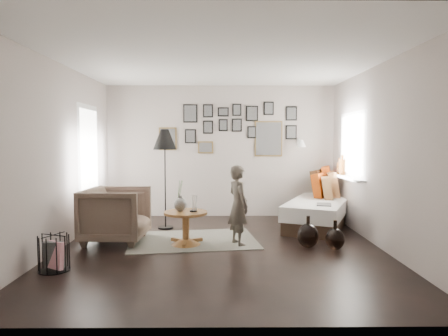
{
  "coord_description": "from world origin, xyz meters",
  "views": [
    {
      "loc": [
        -0.0,
        -5.55,
        1.52
      ],
      "look_at": [
        0.05,
        0.5,
        1.1
      ],
      "focal_mm": 32.0,
      "sensor_mm": 36.0,
      "label": 1
    }
  ],
  "objects_px": {
    "demijohn_large": "(308,235)",
    "pedestal_table": "(186,230)",
    "daybed": "(317,207)",
    "floor_lamp": "(165,143)",
    "armchair": "(116,215)",
    "magazine_basket": "(54,253)",
    "child": "(238,205)",
    "demijohn_small": "(335,239)",
    "vase": "(180,202)"
  },
  "relations": [
    {
      "from": "armchair",
      "to": "floor_lamp",
      "type": "height_order",
      "value": "floor_lamp"
    },
    {
      "from": "armchair",
      "to": "child",
      "type": "xyz_separation_m",
      "value": [
        1.82,
        -0.18,
        0.17
      ]
    },
    {
      "from": "floor_lamp",
      "to": "demijohn_large",
      "type": "distance_m",
      "value": 2.84
    },
    {
      "from": "demijohn_large",
      "to": "pedestal_table",
      "type": "bearing_deg",
      "value": 175.05
    },
    {
      "from": "vase",
      "to": "floor_lamp",
      "type": "bearing_deg",
      "value": 108.62
    },
    {
      "from": "daybed",
      "to": "child",
      "type": "xyz_separation_m",
      "value": [
        -1.48,
        -1.35,
        0.26
      ]
    },
    {
      "from": "magazine_basket",
      "to": "demijohn_large",
      "type": "bearing_deg",
      "value": 17.04
    },
    {
      "from": "floor_lamp",
      "to": "magazine_basket",
      "type": "relative_size",
      "value": 3.9
    },
    {
      "from": "pedestal_table",
      "to": "vase",
      "type": "relative_size",
      "value": 1.4
    },
    {
      "from": "magazine_basket",
      "to": "floor_lamp",
      "type": "bearing_deg",
      "value": 66.07
    },
    {
      "from": "armchair",
      "to": "demijohn_large",
      "type": "height_order",
      "value": "armchair"
    },
    {
      "from": "daybed",
      "to": "demijohn_large",
      "type": "height_order",
      "value": "daybed"
    },
    {
      "from": "floor_lamp",
      "to": "armchair",
      "type": "bearing_deg",
      "value": -123.78
    },
    {
      "from": "demijohn_small",
      "to": "child",
      "type": "relative_size",
      "value": 0.35
    },
    {
      "from": "demijohn_small",
      "to": "armchair",
      "type": "bearing_deg",
      "value": 171.56
    },
    {
      "from": "vase",
      "to": "floor_lamp",
      "type": "relative_size",
      "value": 0.26
    },
    {
      "from": "demijohn_large",
      "to": "demijohn_small",
      "type": "xyz_separation_m",
      "value": [
        0.35,
        -0.12,
        -0.02
      ]
    },
    {
      "from": "pedestal_table",
      "to": "floor_lamp",
      "type": "relative_size",
      "value": 0.37
    },
    {
      "from": "vase",
      "to": "demijohn_large",
      "type": "height_order",
      "value": "vase"
    },
    {
      "from": "child",
      "to": "demijohn_large",
      "type": "bearing_deg",
      "value": -125.7
    },
    {
      "from": "vase",
      "to": "magazine_basket",
      "type": "bearing_deg",
      "value": -139.87
    },
    {
      "from": "pedestal_table",
      "to": "demijohn_large",
      "type": "relative_size",
      "value": 1.39
    },
    {
      "from": "demijohn_small",
      "to": "daybed",
      "type": "bearing_deg",
      "value": 84.76
    },
    {
      "from": "vase",
      "to": "child",
      "type": "xyz_separation_m",
      "value": [
        0.84,
        0.0,
        -0.05
      ]
    },
    {
      "from": "daybed",
      "to": "demijohn_small",
      "type": "height_order",
      "value": "daybed"
    },
    {
      "from": "armchair",
      "to": "daybed",
      "type": "bearing_deg",
      "value": -67.49
    },
    {
      "from": "pedestal_table",
      "to": "daybed",
      "type": "relative_size",
      "value": 0.28
    },
    {
      "from": "daybed",
      "to": "demijohn_small",
      "type": "relative_size",
      "value": 5.43
    },
    {
      "from": "demijohn_large",
      "to": "demijohn_small",
      "type": "bearing_deg",
      "value": -18.92
    },
    {
      "from": "magazine_basket",
      "to": "demijohn_large",
      "type": "distance_m",
      "value": 3.33
    },
    {
      "from": "pedestal_table",
      "to": "demijohn_large",
      "type": "distance_m",
      "value": 1.75
    },
    {
      "from": "demijohn_large",
      "to": "demijohn_small",
      "type": "height_order",
      "value": "demijohn_large"
    },
    {
      "from": "magazine_basket",
      "to": "child",
      "type": "height_order",
      "value": "child"
    },
    {
      "from": "magazine_basket",
      "to": "demijohn_large",
      "type": "height_order",
      "value": "demijohn_large"
    },
    {
      "from": "floor_lamp",
      "to": "magazine_basket",
      "type": "bearing_deg",
      "value": -113.93
    },
    {
      "from": "vase",
      "to": "magazine_basket",
      "type": "distance_m",
      "value": 1.83
    },
    {
      "from": "daybed",
      "to": "floor_lamp",
      "type": "xyz_separation_m",
      "value": [
        -2.69,
        -0.26,
        1.15
      ]
    },
    {
      "from": "demijohn_small",
      "to": "child",
      "type": "xyz_separation_m",
      "value": [
        -1.33,
        0.29,
        0.43
      ]
    },
    {
      "from": "pedestal_table",
      "to": "demijohn_small",
      "type": "distance_m",
      "value": 2.11
    },
    {
      "from": "floor_lamp",
      "to": "demijohn_large",
      "type": "bearing_deg",
      "value": -29.94
    },
    {
      "from": "daybed",
      "to": "demijohn_small",
      "type": "xyz_separation_m",
      "value": [
        -0.15,
        -1.64,
        -0.17
      ]
    },
    {
      "from": "demijohn_large",
      "to": "child",
      "type": "xyz_separation_m",
      "value": [
        -0.98,
        0.17,
        0.41
      ]
    },
    {
      "from": "armchair",
      "to": "magazine_basket",
      "type": "xyz_separation_m",
      "value": [
        -0.38,
        -1.32,
        -0.2
      ]
    },
    {
      "from": "pedestal_table",
      "to": "daybed",
      "type": "distance_m",
      "value": 2.63
    },
    {
      "from": "vase",
      "to": "demijohn_small",
      "type": "relative_size",
      "value": 1.09
    },
    {
      "from": "armchair",
      "to": "floor_lamp",
      "type": "bearing_deg",
      "value": -30.86
    },
    {
      "from": "daybed",
      "to": "armchair",
      "type": "bearing_deg",
      "value": -136.32
    },
    {
      "from": "pedestal_table",
      "to": "vase",
      "type": "distance_m",
      "value": 0.41
    },
    {
      "from": "daybed",
      "to": "child",
      "type": "distance_m",
      "value": 2.02
    },
    {
      "from": "floor_lamp",
      "to": "child",
      "type": "height_order",
      "value": "floor_lamp"
    }
  ]
}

